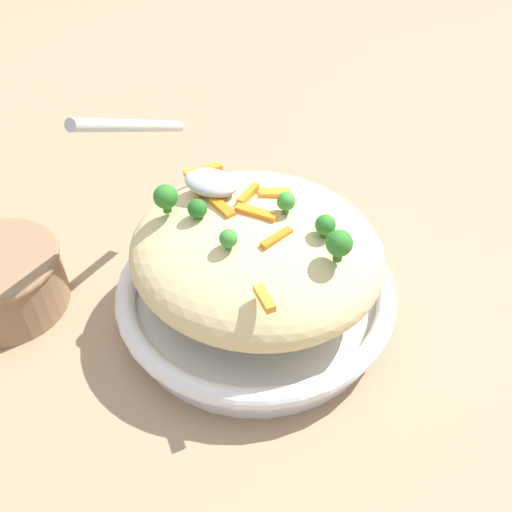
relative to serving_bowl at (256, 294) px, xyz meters
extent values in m
plane|color=#9E7F60|center=(0.00, 0.00, -0.02)|extent=(2.40, 2.40, 0.00)
cylinder|color=silver|center=(0.00, 0.00, -0.01)|extent=(0.27, 0.27, 0.03)
torus|color=silver|center=(0.00, 0.00, 0.01)|extent=(0.29, 0.29, 0.02)
torus|color=black|center=(0.00, 0.00, 0.01)|extent=(0.28, 0.28, 0.00)
ellipsoid|color=#DBC689|center=(0.00, 0.00, 0.06)|extent=(0.26, 0.24, 0.09)
cube|color=orange|center=(0.09, -0.04, 0.10)|extent=(0.03, 0.04, 0.01)
cube|color=orange|center=(0.00, 0.00, 0.11)|extent=(0.04, 0.01, 0.01)
cube|color=orange|center=(0.00, -0.04, 0.11)|extent=(0.03, 0.02, 0.01)
cube|color=orange|center=(0.02, -0.02, 0.11)|extent=(0.01, 0.03, 0.01)
cube|color=orange|center=(0.06, -0.02, 0.10)|extent=(0.02, 0.03, 0.01)
cube|color=orange|center=(-0.03, 0.02, 0.11)|extent=(0.02, 0.04, 0.01)
cube|color=orange|center=(0.03, 0.01, 0.11)|extent=(0.03, 0.02, 0.01)
cube|color=orange|center=(-0.06, 0.09, 0.10)|extent=(0.03, 0.02, 0.01)
cylinder|color=#205B1C|center=(0.05, 0.03, 0.10)|extent=(0.01, 0.01, 0.01)
sphere|color=#236B23|center=(0.05, 0.03, 0.11)|extent=(0.02, 0.02, 0.02)
cylinder|color=#296820|center=(0.08, 0.03, 0.10)|extent=(0.01, 0.01, 0.01)
sphere|color=#2D7A28|center=(0.08, 0.03, 0.12)|extent=(0.02, 0.02, 0.02)
cylinder|color=#377928|center=(0.00, 0.05, 0.11)|extent=(0.01, 0.01, 0.01)
sphere|color=#3D8E33|center=(0.00, 0.05, 0.12)|extent=(0.02, 0.02, 0.02)
cylinder|color=#296820|center=(-0.09, 0.01, 0.11)|extent=(0.01, 0.01, 0.01)
sphere|color=#2D7A28|center=(-0.09, 0.01, 0.12)|extent=(0.02, 0.02, 0.02)
cylinder|color=#296820|center=(-0.07, -0.01, 0.10)|extent=(0.01, 0.01, 0.01)
sphere|color=#2D7A28|center=(-0.07, -0.01, 0.12)|extent=(0.02, 0.02, 0.02)
cylinder|color=#377928|center=(-0.02, -0.02, 0.11)|extent=(0.01, 0.01, 0.01)
sphere|color=#3D8E33|center=(-0.02, -0.02, 0.12)|extent=(0.02, 0.02, 0.02)
ellipsoid|color=#B7B7BC|center=(0.06, -0.01, 0.12)|extent=(0.06, 0.04, 0.02)
cylinder|color=#B7B7BC|center=(0.14, -0.01, 0.16)|extent=(0.03, 0.17, 0.10)
cylinder|color=#8C6B4C|center=(0.24, 0.13, 0.01)|extent=(0.13, 0.13, 0.07)
camera|label=1|loc=(-0.20, 0.36, 0.44)|focal=39.45mm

